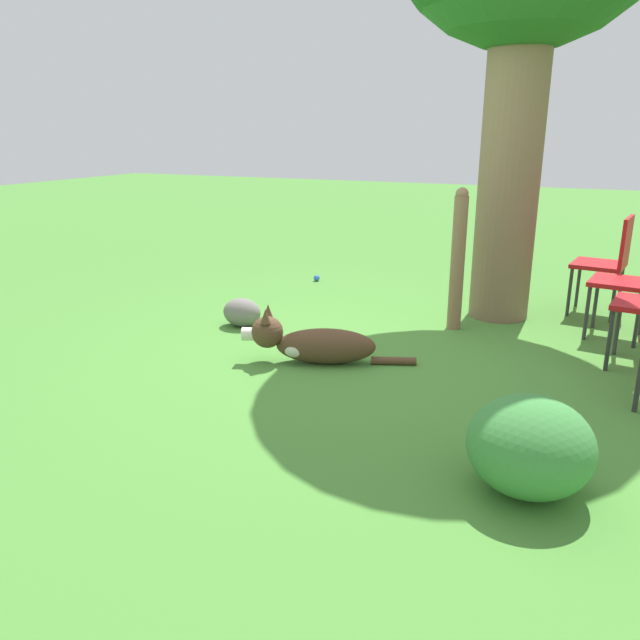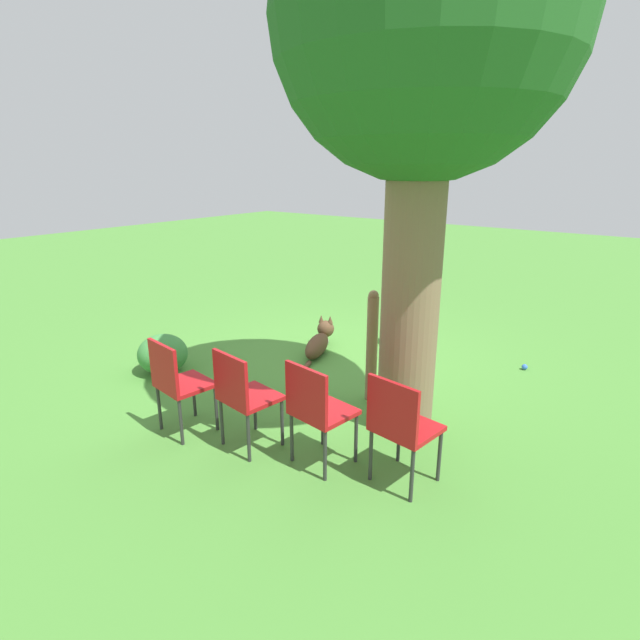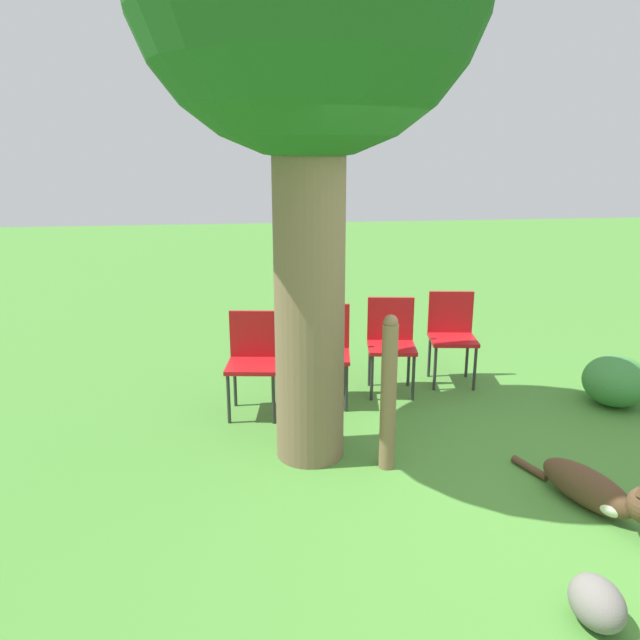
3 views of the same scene
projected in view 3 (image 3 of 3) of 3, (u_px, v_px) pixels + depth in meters
ground_plane at (498, 493)px, 4.25m from camera, size 30.00×30.00×0.00m
dog at (601, 492)px, 3.99m from camera, size 1.19×0.55×0.41m
fence_post at (389, 393)px, 4.43m from camera, size 0.11×0.11×1.16m
red_chair_0 at (452, 330)px, 6.13m from camera, size 0.48×0.50×0.89m
red_chair_1 at (391, 338)px, 5.89m from camera, size 0.48×0.50×0.89m
red_chair_2 at (325, 346)px, 5.66m from camera, size 0.48×0.50×0.89m
red_chair_3 at (254, 355)px, 5.42m from camera, size 0.48×0.50×0.89m
garden_rock at (596, 603)px, 3.07m from camera, size 0.33×0.25×0.24m
low_shrub at (615, 381)px, 5.63m from camera, size 0.57×0.57×0.46m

